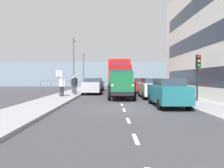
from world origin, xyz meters
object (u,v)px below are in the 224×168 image
at_px(car_white_kerbside_1, 151,88).
at_px(pedestrian_couple_a, 62,84).
at_px(car_red_kerbside_2, 141,85).
at_px(traffic_light_near, 198,68).
at_px(lamp_post_promenade, 74,60).
at_px(lamp_post_far, 84,66).
at_px(truck_vintage_green, 121,85).
at_px(car_navy_oppositeside_1, 96,84).
at_px(car_teal_kerbside_near, 167,92).
at_px(lorry_cargo_red, 119,75).
at_px(pedestrian_with_bag, 73,83).
at_px(street_sign, 59,79).
at_px(car_silver_oppositeside_0, 92,86).
at_px(pedestrian_near_railing, 75,83).

xyz_separation_m(car_white_kerbside_1, pedestrian_couple_a, (7.71, 0.02, 0.30)).
bearing_deg(car_red_kerbside_2, traffic_light_near, 104.64).
xyz_separation_m(lamp_post_promenade, lamp_post_far, (0.09, -9.42, -0.27)).
bearing_deg(truck_vintage_green, car_navy_oppositeside_1, -76.37).
relative_size(car_red_kerbside_2, car_navy_oppositeside_1, 0.87).
bearing_deg(car_teal_kerbside_near, lorry_cargo_red, -78.93).
height_order(lamp_post_promenade, lamp_post_far, lamp_post_promenade).
distance_m(car_red_kerbside_2, traffic_light_near, 10.31).
height_order(car_white_kerbside_1, pedestrian_with_bag, pedestrian_with_bag).
bearing_deg(pedestrian_with_bag, street_sign, 83.33).
relative_size(lorry_cargo_red, pedestrian_couple_a, 4.65).
bearing_deg(car_silver_oppositeside_0, lamp_post_far, -77.96).
relative_size(pedestrian_couple_a, traffic_light_near, 0.55).
height_order(lorry_cargo_red, car_navy_oppositeside_1, lorry_cargo_red).
relative_size(car_teal_kerbside_near, car_red_kerbside_2, 1.17).
xyz_separation_m(truck_vintage_green, car_white_kerbside_1, (-2.62, -0.70, -0.28)).
bearing_deg(traffic_light_near, pedestrian_with_bag, -38.17).
relative_size(lorry_cargo_red, lamp_post_far, 1.46).
distance_m(car_silver_oppositeside_0, pedestrian_near_railing, 2.97).
relative_size(lamp_post_promenade, lamp_post_far, 1.09).
xyz_separation_m(lorry_cargo_red, lamp_post_far, (5.30, -8.02, 1.49)).
height_order(pedestrian_couple_a, lamp_post_far, lamp_post_far).
bearing_deg(car_navy_oppositeside_1, car_silver_oppositeside_0, 90.00).
relative_size(lamp_post_far, street_sign, 2.51).
bearing_deg(car_white_kerbside_1, pedestrian_with_bag, -29.75).
distance_m(pedestrian_near_railing, traffic_light_near, 11.11).
bearing_deg(street_sign, pedestrian_near_railing, -120.56).
xyz_separation_m(pedestrian_near_railing, lamp_post_far, (0.89, -13.51, 2.33)).
xyz_separation_m(traffic_light_near, lamp_post_promenade, (10.31, -9.70, 1.37)).
relative_size(lorry_cargo_red, car_white_kerbside_1, 1.89).
relative_size(truck_vintage_green, pedestrian_couple_a, 3.20).
bearing_deg(lamp_post_promenade, car_red_kerbside_2, -178.90).
xyz_separation_m(car_silver_oppositeside_0, pedestrian_with_bag, (2.03, 0.26, 0.26)).
relative_size(car_teal_kerbside_near, car_silver_oppositeside_0, 1.06).
xyz_separation_m(pedestrian_couple_a, pedestrian_with_bag, (-0.18, -4.32, -0.03)).
bearing_deg(lorry_cargo_red, truck_vintage_green, 89.27).
bearing_deg(pedestrian_near_railing, lamp_post_far, -86.24).
bearing_deg(pedestrian_couple_a, truck_vintage_green, 172.38).
bearing_deg(car_white_kerbside_1, traffic_light_near, 125.29).
distance_m(truck_vintage_green, pedestrian_with_bag, 7.00).
height_order(truck_vintage_green, pedestrian_couple_a, truck_vintage_green).
bearing_deg(truck_vintage_green, car_red_kerbside_2, -110.78).
bearing_deg(car_red_kerbside_2, lamp_post_promenade, 1.10).
height_order(lorry_cargo_red, pedestrian_couple_a, lorry_cargo_red).
bearing_deg(car_white_kerbside_1, car_red_kerbside_2, -90.00).
relative_size(car_navy_oppositeside_1, pedestrian_couple_a, 2.49).
height_order(car_silver_oppositeside_0, lamp_post_far, lamp_post_far).
distance_m(lorry_cargo_red, lamp_post_far, 9.73).
xyz_separation_m(car_white_kerbside_1, pedestrian_with_bag, (7.52, -4.30, 0.26)).
distance_m(pedestrian_with_bag, traffic_light_near, 12.91).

